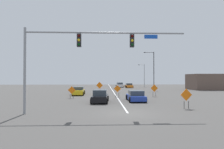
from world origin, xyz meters
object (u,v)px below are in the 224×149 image
traffic_signal_assembly (80,48)px  construction_sign_median_near (100,86)px  construction_sign_right_lane (117,89)px  construction_sign_median_far (186,96)px  car_orange_mid (129,86)px  car_black_passing (100,97)px  car_yellow_near (79,91)px  car_blue_approaching (136,96)px  construction_sign_right_shoulder (154,89)px  street_lamp_mid_right (153,69)px  car_white_distant (120,85)px  construction_sign_left_lane (72,91)px  street_lamp_mid_left (144,74)px

traffic_signal_assembly → construction_sign_median_near: traffic_signal_assembly is taller
construction_sign_median_near → construction_sign_right_lane: size_ratio=1.14×
construction_sign_median_far → car_orange_mid: construction_sign_median_far is taller
construction_sign_right_lane → car_black_passing: 6.37m
construction_sign_median_near → car_yellow_near: bearing=-119.5°
construction_sign_right_lane → car_blue_approaching: size_ratio=0.41×
construction_sign_right_shoulder → construction_sign_right_lane: bearing=-172.4°
car_yellow_near → car_blue_approaching: bearing=-47.7°
street_lamp_mid_right → car_blue_approaching: street_lamp_mid_right is taller
construction_sign_median_near → car_orange_mid: 18.89m
traffic_signal_assembly → car_white_distant: bearing=81.1°
construction_sign_right_shoulder → car_black_passing: size_ratio=0.44×
construction_sign_left_lane → car_yellow_near: 5.40m
car_white_distant → car_orange_mid: car_white_distant is taller
traffic_signal_assembly → street_lamp_mid_right: (13.11, 27.84, -0.46)m
construction_sign_right_lane → car_yellow_near: 7.59m
traffic_signal_assembly → street_lamp_mid_right: street_lamp_mid_right is taller
street_lamp_mid_right → car_black_passing: 24.00m
construction_sign_right_shoulder → construction_sign_left_lane: size_ratio=1.10×
construction_sign_right_lane → car_white_distant: bearing=84.7°
car_orange_mid → street_lamp_mid_left: bearing=39.9°
construction_sign_right_shoulder → car_white_distant: size_ratio=0.46×
construction_sign_right_shoulder → car_blue_approaching: bearing=-124.3°
construction_sign_median_near → car_orange_mid: size_ratio=0.45×
street_lamp_mid_right → construction_sign_median_far: size_ratio=4.69×
street_lamp_mid_right → construction_sign_right_lane: bearing=-121.8°
traffic_signal_assembly → car_black_passing: 8.73m
traffic_signal_assembly → construction_sign_median_far: 10.76m
construction_sign_median_near → car_blue_approaching: construction_sign_median_near is taller
street_lamp_mid_right → traffic_signal_assembly: bearing=-115.2°
construction_sign_median_far → construction_sign_right_lane: size_ratio=1.03×
street_lamp_mid_right → construction_sign_right_lane: size_ratio=4.86×
street_lamp_mid_right → car_blue_approaching: 21.22m
street_lamp_mid_right → construction_sign_median_far: bearing=-97.6°
street_lamp_mid_left → construction_sign_right_lane: (-10.50, -31.66, -2.82)m
construction_sign_median_near → car_yellow_near: construction_sign_median_near is taller
traffic_signal_assembly → construction_sign_left_lane: (-2.58, 11.99, -4.26)m
car_white_distant → car_yellow_near: bearing=-109.5°
street_lamp_mid_right → construction_sign_left_lane: 22.63m
car_black_passing → construction_sign_right_shoulder: bearing=38.9°
construction_sign_right_lane → car_orange_mid: bearing=79.1°
construction_sign_right_shoulder → car_yellow_near: (-12.01, 3.49, -0.54)m
car_blue_approaching → car_orange_mid: car_blue_approaching is taller
car_white_distant → car_black_passing: size_ratio=0.96×
construction_sign_median_far → construction_sign_median_near: size_ratio=0.91×
car_white_distant → car_orange_mid: (2.52, -2.31, -0.10)m
traffic_signal_assembly → construction_sign_median_near: 23.69m
construction_sign_right_shoulder → construction_sign_left_lane: construction_sign_right_shoulder is taller
construction_sign_right_shoulder → car_yellow_near: bearing=163.8°
street_lamp_mid_right → car_blue_approaching: bearing=-110.2°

